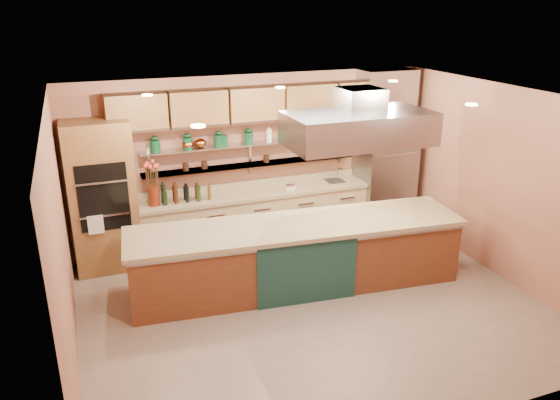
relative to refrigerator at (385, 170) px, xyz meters
name	(u,v)px	position (x,y,z in m)	size (l,w,h in m)	color
floor	(311,306)	(-2.35, -2.14, -1.06)	(6.00, 5.00, 0.02)	gray
ceiling	(316,99)	(-2.35, -2.14, 1.75)	(6.00, 5.00, 0.02)	black
wall_back	(252,159)	(-2.35, 0.36, 0.35)	(6.00, 0.04, 2.80)	#AE6C52
wall_front	(432,307)	(-2.35, -4.64, 0.35)	(6.00, 0.04, 2.80)	#AE6C52
wall_left	(61,245)	(-5.35, -2.14, 0.35)	(0.04, 5.00, 2.80)	#AE6C52
wall_right	(502,183)	(0.65, -2.14, 0.35)	(0.04, 5.00, 2.80)	#AE6C52
oven_stack	(103,197)	(-4.80, 0.04, 0.10)	(0.95, 0.64, 2.30)	olive
refrigerator	(385,170)	(0.00, 0.00, 0.00)	(0.95, 0.72, 2.10)	gray
back_counter	(256,218)	(-2.40, 0.06, -0.58)	(3.84, 0.64, 0.93)	tan
wall_shelf_lower	(252,164)	(-2.40, 0.23, 0.30)	(3.60, 0.26, 0.03)	#AAADB1
wall_shelf_upper	(252,144)	(-2.40, 0.23, 0.65)	(3.60, 0.26, 0.03)	#AAADB1
upper_cabinets	(255,104)	(-2.35, 0.18, 1.30)	(4.60, 0.36, 0.55)	olive
range_hood	(359,128)	(-1.43, -1.54, 1.20)	(2.00, 1.00, 0.45)	#AAADB1
ceiling_downlights	(309,99)	(-2.35, -1.94, 1.72)	(4.00, 2.80, 0.02)	#FFE5A5
island	(297,255)	(-2.33, -1.54, -0.57)	(4.63, 1.01, 0.97)	brown
flower_vase	(154,196)	(-4.06, 0.01, 0.03)	(0.17, 0.17, 0.31)	#601E0E
oil_bottle_cluster	(187,193)	(-3.55, 0.01, 0.01)	(0.82, 0.23, 0.26)	black
kitchen_scale	(290,186)	(-1.81, 0.01, -0.08)	(0.14, 0.11, 0.08)	white
bar_faucet	(338,174)	(-0.88, 0.11, 0.00)	(0.03, 0.03, 0.24)	white
copper_kettle	(200,143)	(-3.24, 0.23, 0.74)	(0.18, 0.18, 0.15)	#BB5C2B
green_canister	(223,140)	(-2.87, 0.23, 0.75)	(0.14, 0.14, 0.16)	#0D4022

